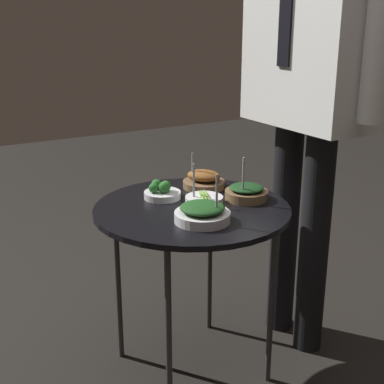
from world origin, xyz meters
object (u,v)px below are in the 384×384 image
object	(u,v)px
bowl_asparagus_far_rim	(204,200)
waiter_figure	(311,55)
bowl_spinach_front_left	(246,193)
bowl_broccoli_front_right	(162,192)
bowl_spinach_back_right	(202,213)
bowl_roast_front_center	(204,180)
serving_cart	(192,219)

from	to	relation	value
bowl_asparagus_far_rim	waiter_figure	bearing A→B (deg)	87.40
bowl_spinach_front_left	bowl_asparagus_far_rim	size ratio (longest dim) A/B	1.13
bowl_broccoli_front_right	waiter_figure	xyz separation A→B (m)	(0.15, 0.51, 0.45)
bowl_spinach_back_right	bowl_roast_front_center	xyz separation A→B (m)	(-0.29, 0.18, 0.00)
bowl_roast_front_center	bowl_broccoli_front_right	bearing A→B (deg)	-80.94
serving_cart	bowl_broccoli_front_right	size ratio (longest dim) A/B	5.12
bowl_asparagus_far_rim	bowl_roast_front_center	bearing A→B (deg)	148.93
bowl_spinach_back_right	waiter_figure	xyz separation A→B (m)	(-0.12, 0.50, 0.45)
bowl_broccoli_front_right	bowl_spinach_front_left	distance (m)	0.29
serving_cart	bowl_spinach_front_left	size ratio (longest dim) A/B	4.12
bowl_roast_front_center	waiter_figure	world-z (taller)	waiter_figure
serving_cart	waiter_figure	size ratio (longest dim) A/B	0.37
serving_cart	bowl_spinach_back_right	bearing A→B (deg)	-17.20
bowl_broccoli_front_right	bowl_spinach_back_right	distance (m)	0.26
bowl_asparagus_far_rim	waiter_figure	xyz separation A→B (m)	(0.02, 0.41, 0.46)
bowl_spinach_back_right	waiter_figure	bearing A→B (deg)	102.95
bowl_broccoli_front_right	bowl_roast_front_center	distance (m)	0.19
bowl_roast_front_center	bowl_spinach_front_left	distance (m)	0.20
bowl_spinach_back_right	bowl_broccoli_front_right	bearing A→B (deg)	-178.74
bowl_spinach_back_right	bowl_roast_front_center	world-z (taller)	bowl_spinach_back_right
serving_cart	bowl_roast_front_center	bearing A→B (deg)	137.95
serving_cart	bowl_asparagus_far_rim	size ratio (longest dim) A/B	4.67
bowl_spinach_back_right	bowl_spinach_front_left	xyz separation A→B (m)	(-0.10, 0.24, -0.00)
serving_cart	bowl_spinach_back_right	xyz separation A→B (m)	(0.13, -0.04, 0.07)
bowl_spinach_front_left	bowl_asparagus_far_rim	distance (m)	0.15
bowl_spinach_front_left	serving_cart	bearing A→B (deg)	-99.00
bowl_roast_front_center	serving_cart	bearing A→B (deg)	-42.05
bowl_spinach_back_right	bowl_spinach_front_left	distance (m)	0.26
serving_cart	bowl_asparagus_far_rim	xyz separation A→B (m)	(0.00, 0.05, 0.06)
waiter_figure	bowl_broccoli_front_right	bearing A→B (deg)	-105.98
bowl_roast_front_center	bowl_spinach_front_left	size ratio (longest dim) A/B	1.00
serving_cart	waiter_figure	bearing A→B (deg)	87.59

